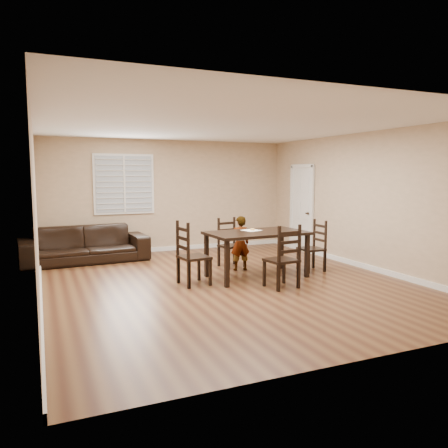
% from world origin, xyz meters
% --- Properties ---
extents(ground, '(7.00, 7.00, 0.00)m').
position_xyz_m(ground, '(0.00, 0.00, 0.00)').
color(ground, brown).
rests_on(ground, ground).
extents(room, '(6.04, 7.04, 2.72)m').
position_xyz_m(room, '(0.04, 0.18, 1.81)').
color(room, tan).
rests_on(room, ground).
extents(dining_table, '(1.84, 1.09, 0.84)m').
position_xyz_m(dining_table, '(0.67, 0.14, 0.75)').
color(dining_table, black).
rests_on(dining_table, ground).
extents(chair_near, '(0.52, 0.49, 0.99)m').
position_xyz_m(chair_near, '(0.60, 1.27, 0.45)').
color(chair_near, black).
rests_on(chair_near, ground).
extents(chair_far, '(0.53, 0.50, 1.06)m').
position_xyz_m(chair_far, '(0.73, -0.80, 0.48)').
color(chair_far, black).
rests_on(chair_far, ground).
extents(chair_left, '(0.52, 0.54, 1.10)m').
position_xyz_m(chair_left, '(-0.69, 0.07, 0.50)').
color(chair_left, black).
rests_on(chair_left, ground).
extents(chair_right, '(0.42, 0.45, 0.99)m').
position_xyz_m(chair_right, '(2.02, 0.20, 0.45)').
color(chair_right, black).
rests_on(chair_right, ground).
extents(child, '(0.41, 0.29, 1.07)m').
position_xyz_m(child, '(0.64, 0.79, 0.54)').
color(child, gray).
rests_on(child, ground).
extents(napkin, '(0.36, 0.36, 0.00)m').
position_xyz_m(napkin, '(0.66, 0.34, 0.84)').
color(napkin, white).
rests_on(napkin, dining_table).
extents(donut, '(0.10, 0.10, 0.04)m').
position_xyz_m(donut, '(0.68, 0.35, 0.86)').
color(donut, '#C38D46').
rests_on(donut, napkin).
extents(sofa, '(2.68, 1.19, 0.76)m').
position_xyz_m(sofa, '(-2.08, 2.82, 0.38)').
color(sofa, black).
rests_on(sofa, ground).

